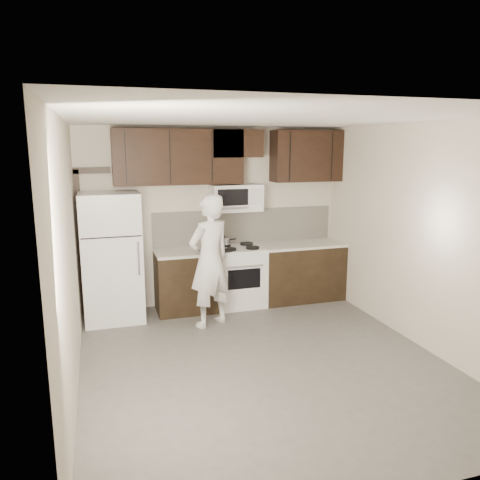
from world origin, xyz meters
name	(u,v)px	position (x,y,z in m)	size (l,w,h in m)	color
floor	(263,361)	(0.00, 0.00, 0.00)	(4.50, 4.50, 0.00)	#54514F
back_wall	(214,217)	(0.00, 2.25, 1.35)	(4.00, 4.00, 0.00)	beige
ceiling	(265,118)	(0.00, 0.00, 2.70)	(4.50, 4.50, 0.00)	white
counter_run	(257,275)	(0.60, 1.94, 0.46)	(2.95, 0.64, 0.91)	black
stove	(238,276)	(0.30, 1.94, 0.46)	(0.76, 0.66, 0.94)	white
backsplash	(245,226)	(0.50, 2.24, 1.18)	(2.90, 0.02, 0.54)	beige
upper_cabinets	(230,155)	(0.21, 2.08, 2.28)	(3.48, 0.35, 0.78)	black
microwave	(236,198)	(0.30, 2.06, 1.65)	(0.76, 0.42, 0.40)	white
refrigerator	(112,257)	(-1.55, 1.89, 0.90)	(0.80, 0.76, 1.80)	white
door_trim	(83,230)	(-1.92, 2.21, 1.25)	(0.50, 0.08, 2.12)	black
saucepan	(224,242)	(0.12, 2.09, 0.98)	(0.30, 0.18, 0.17)	silver
baking_tray	(215,251)	(-0.11, 1.76, 0.92)	(0.39, 0.29, 0.02)	black
pizza	(215,250)	(-0.11, 1.76, 0.94)	(0.26, 0.26, 0.02)	tan
person	(210,261)	(-0.31, 1.27, 0.90)	(0.66, 0.43, 1.81)	silver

